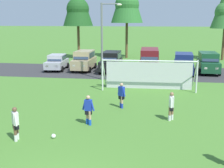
{
  "coord_description": "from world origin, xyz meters",
  "views": [
    {
      "loc": [
        3.2,
        -7.69,
        5.63
      ],
      "look_at": [
        0.38,
        11.55,
        1.24
      ],
      "focal_mm": 46.48,
      "sensor_mm": 36.0,
      "label": 1
    }
  ],
  "objects_px": {
    "parked_car_slot_far_left": "(57,62)",
    "street_lamp": "(104,41)",
    "player_winger_right": "(171,106)",
    "player_midfield_center": "(121,95)",
    "parked_car_slot_center_left": "(111,61)",
    "soccer_goal": "(149,74)",
    "parked_car_slot_right": "(208,62)",
    "parked_car_slot_center_right": "(184,64)",
    "player_trailing_back": "(16,124)",
    "parked_car_slot_left": "(84,60)",
    "parked_car_slot_center": "(149,60)",
    "player_defender_far": "(88,110)",
    "soccer_ball": "(54,136)"
  },
  "relations": [
    {
      "from": "parked_car_slot_far_left",
      "to": "street_lamp",
      "type": "xyz_separation_m",
      "value": [
        6.14,
        -4.46,
        2.77
      ]
    },
    {
      "from": "parked_car_slot_far_left",
      "to": "player_winger_right",
      "type": "bearing_deg",
      "value": -51.83
    },
    {
      "from": "player_midfield_center",
      "to": "parked_car_slot_center_left",
      "type": "distance_m",
      "value": 13.17
    },
    {
      "from": "soccer_goal",
      "to": "parked_car_slot_far_left",
      "type": "bearing_deg",
      "value": 143.2
    },
    {
      "from": "player_winger_right",
      "to": "parked_car_slot_right",
      "type": "height_order",
      "value": "parked_car_slot_right"
    },
    {
      "from": "player_winger_right",
      "to": "parked_car_slot_center_right",
      "type": "distance_m",
      "value": 14.58
    },
    {
      "from": "parked_car_slot_center_right",
      "to": "parked_car_slot_right",
      "type": "bearing_deg",
      "value": 23.5
    },
    {
      "from": "parked_car_slot_center_right",
      "to": "street_lamp",
      "type": "height_order",
      "value": "street_lamp"
    },
    {
      "from": "player_midfield_center",
      "to": "player_trailing_back",
      "type": "bearing_deg",
      "value": -126.57
    },
    {
      "from": "parked_car_slot_far_left",
      "to": "parked_car_slot_left",
      "type": "bearing_deg",
      "value": 4.58
    },
    {
      "from": "player_trailing_back",
      "to": "parked_car_slot_center_right",
      "type": "xyz_separation_m",
      "value": [
        9.34,
        18.34,
        0.29
      ]
    },
    {
      "from": "player_trailing_back",
      "to": "street_lamp",
      "type": "relative_size",
      "value": 0.23
    },
    {
      "from": "parked_car_slot_right",
      "to": "street_lamp",
      "type": "height_order",
      "value": "street_lamp"
    },
    {
      "from": "player_trailing_back",
      "to": "parked_car_slot_right",
      "type": "bearing_deg",
      "value": 58.4
    },
    {
      "from": "parked_car_slot_center_left",
      "to": "street_lamp",
      "type": "bearing_deg",
      "value": -90.61
    },
    {
      "from": "player_winger_right",
      "to": "parked_car_slot_center",
      "type": "xyz_separation_m",
      "value": [
        -1.53,
        14.94,
        0.52
      ]
    },
    {
      "from": "soccer_goal",
      "to": "street_lamp",
      "type": "height_order",
      "value": "street_lamp"
    },
    {
      "from": "parked_car_slot_center",
      "to": "parked_car_slot_right",
      "type": "height_order",
      "value": "parked_car_slot_center"
    },
    {
      "from": "soccer_goal",
      "to": "parked_car_slot_center_right",
      "type": "xyz_separation_m",
      "value": [
        3.41,
        7.18,
        -0.18
      ]
    },
    {
      "from": "player_defender_far",
      "to": "parked_car_slot_far_left",
      "type": "distance_m",
      "value": 17.97
    },
    {
      "from": "parked_car_slot_far_left",
      "to": "parked_car_slot_right",
      "type": "xyz_separation_m",
      "value": [
        16.45,
        0.56,
        0.24
      ]
    },
    {
      "from": "parked_car_slot_far_left",
      "to": "street_lamp",
      "type": "relative_size",
      "value": 0.61
    },
    {
      "from": "soccer_ball",
      "to": "parked_car_slot_far_left",
      "type": "distance_m",
      "value": 19.45
    },
    {
      "from": "soccer_goal",
      "to": "parked_car_slot_left",
      "type": "bearing_deg",
      "value": 132.33
    },
    {
      "from": "parked_car_slot_left",
      "to": "parked_car_slot_center",
      "type": "xyz_separation_m",
      "value": [
        7.2,
        -0.34,
        0.23
      ]
    },
    {
      "from": "street_lamp",
      "to": "parked_car_slot_center",
      "type": "bearing_deg",
      "value": 46.48
    },
    {
      "from": "player_midfield_center",
      "to": "parked_car_slot_left",
      "type": "height_order",
      "value": "parked_car_slot_left"
    },
    {
      "from": "parked_car_slot_left",
      "to": "street_lamp",
      "type": "distance_m",
      "value": 6.16
    },
    {
      "from": "soccer_ball",
      "to": "parked_car_slot_right",
      "type": "height_order",
      "value": "parked_car_slot_right"
    },
    {
      "from": "player_midfield_center",
      "to": "parked_car_slot_center_right",
      "type": "xyz_separation_m",
      "value": [
        5.02,
        12.51,
        0.29
      ]
    },
    {
      "from": "soccer_goal",
      "to": "player_winger_right",
      "type": "height_order",
      "value": "soccer_goal"
    },
    {
      "from": "soccer_goal",
      "to": "player_trailing_back",
      "type": "height_order",
      "value": "soccer_goal"
    },
    {
      "from": "parked_car_slot_center",
      "to": "street_lamp",
      "type": "distance_m",
      "value": 6.45
    },
    {
      "from": "parked_car_slot_left",
      "to": "parked_car_slot_right",
      "type": "distance_m",
      "value": 13.36
    },
    {
      "from": "parked_car_slot_far_left",
      "to": "parked_car_slot_left",
      "type": "xyz_separation_m",
      "value": [
        3.08,
        0.25,
        0.24
      ]
    },
    {
      "from": "parked_car_slot_center",
      "to": "street_lamp",
      "type": "relative_size",
      "value": 0.69
    },
    {
      "from": "player_midfield_center",
      "to": "soccer_ball",
      "type": "bearing_deg",
      "value": -116.58
    },
    {
      "from": "player_midfield_center",
      "to": "parked_car_slot_center_left",
      "type": "bearing_deg",
      "value": 101.37
    },
    {
      "from": "parked_car_slot_left",
      "to": "street_lamp",
      "type": "bearing_deg",
      "value": -56.98
    },
    {
      "from": "player_winger_right",
      "to": "soccer_ball",
      "type": "bearing_deg",
      "value": -149.13
    },
    {
      "from": "player_defender_far",
      "to": "parked_car_slot_far_left",
      "type": "relative_size",
      "value": 0.38
    },
    {
      "from": "soccer_ball",
      "to": "parked_car_slot_center",
      "type": "relative_size",
      "value": 0.05
    },
    {
      "from": "soccer_ball",
      "to": "street_lamp",
      "type": "bearing_deg",
      "value": 89.85
    },
    {
      "from": "player_defender_far",
      "to": "parked_car_slot_right",
      "type": "relative_size",
      "value": 0.35
    },
    {
      "from": "street_lamp",
      "to": "parked_car_slot_center_right",
      "type": "bearing_deg",
      "value": 26.78
    },
    {
      "from": "player_defender_far",
      "to": "soccer_goal",
      "type": "bearing_deg",
      "value": 70.65
    },
    {
      "from": "player_trailing_back",
      "to": "street_lamp",
      "type": "distance_m",
      "value": 14.84
    },
    {
      "from": "soccer_goal",
      "to": "parked_car_slot_left",
      "type": "xyz_separation_m",
      "value": [
        -7.3,
        8.02,
        -0.18
      ]
    },
    {
      "from": "parked_car_slot_center_left",
      "to": "parked_car_slot_center",
      "type": "bearing_deg",
      "value": 1.48
    },
    {
      "from": "player_defender_far",
      "to": "parked_car_slot_center_left",
      "type": "relative_size",
      "value": 0.35
    }
  ]
}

